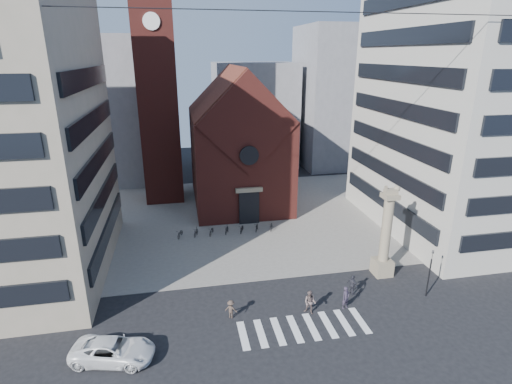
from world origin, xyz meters
TOP-DOWN VIEW (x-y plane):
  - ground at (0.00, 0.00)m, footprint 120.00×120.00m
  - piazza at (0.00, 19.00)m, footprint 46.00×30.00m
  - zebra_crossing at (0.55, -3.00)m, footprint 10.20×3.20m
  - church at (0.00, 25.04)m, footprint 12.00×16.65m
  - campanile at (-10.00, 28.00)m, footprint 5.50×5.50m
  - building_right at (24.00, 12.00)m, footprint 18.00×22.00m
  - bg_block_left at (-20.00, 40.00)m, footprint 16.00×14.00m
  - bg_block_mid at (6.00, 45.00)m, footprint 14.00×12.00m
  - bg_block_right at (22.00, 42.00)m, footprint 16.00×14.00m
  - lion_column at (10.01, 3.00)m, footprint 1.63×1.60m
  - traffic_light at (12.00, -1.00)m, footprint 0.13×0.16m
  - white_car at (-12.88, -3.73)m, footprint 5.88×3.71m
  - pedestrian_0 at (4.60, -1.27)m, footprint 0.82×0.69m
  - pedestrian_1 at (1.57, -1.38)m, footprint 1.21×1.18m
  - pedestrian_2 at (5.92, 0.42)m, footprint 0.82×1.15m
  - pedestrian_3 at (-4.58, -0.74)m, footprint 1.13×0.92m
  - scooter_0 at (-8.21, 14.54)m, footprint 1.08×1.78m
  - scooter_1 at (-6.48, 14.54)m, footprint 0.95×1.69m
  - scooter_2 at (-4.74, 14.54)m, footprint 1.08×1.78m
  - scooter_3 at (-3.00, 14.54)m, footprint 0.95×1.69m
  - scooter_4 at (-1.26, 14.54)m, footprint 1.08×1.78m
  - scooter_5 at (0.47, 14.54)m, footprint 0.95×1.69m
  - scooter_6 at (2.21, 14.54)m, footprint 1.08×1.78m

SIDE VIEW (x-z plane):
  - ground at x=0.00m, z-range 0.00..0.00m
  - zebra_crossing at x=0.55m, z-range 0.00..0.01m
  - piazza at x=0.00m, z-range 0.00..0.05m
  - scooter_0 at x=-8.21m, z-range 0.05..0.93m
  - scooter_2 at x=-4.74m, z-range 0.05..0.93m
  - scooter_4 at x=-1.26m, z-range 0.05..0.93m
  - scooter_6 at x=2.21m, z-range 0.05..0.93m
  - scooter_1 at x=-6.48m, z-range 0.05..1.03m
  - scooter_3 at x=-3.00m, z-range 0.05..1.03m
  - scooter_5 at x=0.47m, z-range 0.05..1.03m
  - white_car at x=-12.88m, z-range 0.00..1.51m
  - pedestrian_3 at x=-4.58m, z-range 0.00..1.52m
  - pedestrian_2 at x=5.92m, z-range 0.00..1.81m
  - pedestrian_0 at x=4.60m, z-range 0.00..1.92m
  - pedestrian_1 at x=1.57m, z-range 0.00..1.97m
  - traffic_light at x=12.00m, z-range 0.14..4.44m
  - lion_column at x=10.01m, z-range -0.88..7.79m
  - church at x=0.00m, z-range -1.02..16.98m
  - bg_block_mid at x=6.00m, z-range 0.00..18.00m
  - bg_block_left at x=-20.00m, z-range 0.00..22.00m
  - bg_block_right at x=22.00m, z-range 0.00..24.00m
  - campanile at x=-10.00m, z-range 0.14..31.34m
  - building_right at x=24.00m, z-range 0.00..32.00m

